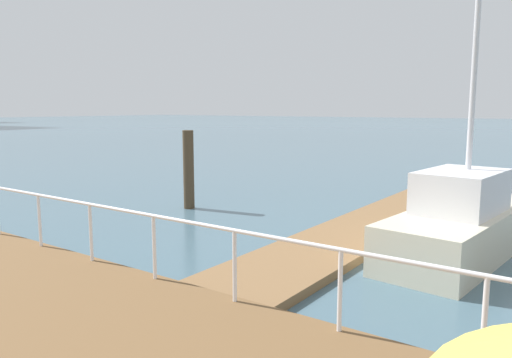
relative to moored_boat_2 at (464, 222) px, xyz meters
The scene contains 5 objects.
ground_plane 12.42m from the moored_boat_2, 102.16° to the left, with size 300.00×300.00×0.00m, color #476675.
floating_dock 2.76m from the moored_boat_2, 69.05° to the left, with size 14.15×2.00×0.18m, color olive.
boardwalk_railing 5.87m from the moored_boat_2, behind, with size 0.06×24.92×1.08m.
dock_piling_1 8.32m from the moored_boat_2, 88.59° to the left, with size 0.34×0.34×2.48m, color #473826.
moored_boat_2 is the anchor object (origin of this frame).
Camera 1 is at (-8.53, 5.47, 3.18)m, focal length 34.67 mm.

